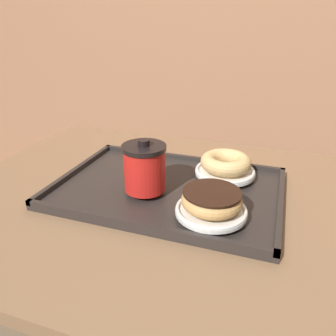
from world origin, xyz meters
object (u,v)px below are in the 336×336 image
coffee_cup_front (145,167)px  spoon (140,164)px  donut_plain (226,162)px  donut_chocolate_glazed (212,199)px

coffee_cup_front → spoon: bearing=119.0°
donut_plain → spoon: size_ratio=1.03×
coffee_cup_front → donut_chocolate_glazed: size_ratio=0.99×
coffee_cup_front → donut_plain: coffee_cup_front is taller
donut_plain → spoon: bearing=-173.2°
coffee_cup_front → donut_plain: size_ratio=0.96×
donut_chocolate_glazed → donut_plain: bearing=92.0°
donut_plain → spoon: donut_plain is taller
donut_chocolate_glazed → spoon: 0.29m
donut_chocolate_glazed → spoon: donut_chocolate_glazed is taller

